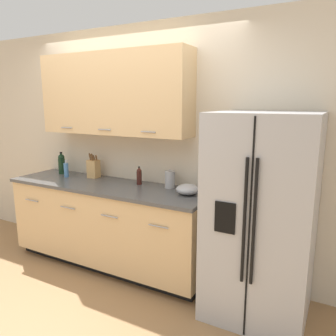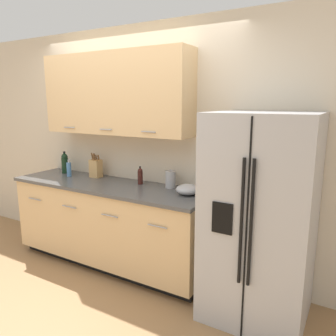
{
  "view_description": "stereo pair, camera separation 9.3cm",
  "coord_description": "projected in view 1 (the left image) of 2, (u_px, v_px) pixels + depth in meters",
  "views": [
    {
      "loc": [
        2.08,
        -1.94,
        1.81
      ],
      "look_at": [
        0.62,
        0.76,
        1.18
      ],
      "focal_mm": 35.0,
      "sensor_mm": 36.0,
      "label": 1
    },
    {
      "loc": [
        2.16,
        -1.89,
        1.81
      ],
      "look_at": [
        0.62,
        0.76,
        1.18
      ],
      "focal_mm": 35.0,
      "sensor_mm": 36.0,
      "label": 2
    }
  ],
  "objects": [
    {
      "name": "refrigerator",
      "position": [
        261.0,
        217.0,
        2.71
      ],
      "size": [
        0.83,
        0.78,
        1.72
      ],
      "color": "#B2B2B5",
      "rests_on": "ground_plane"
    },
    {
      "name": "wine_bottle",
      "position": [
        62.0,
        163.0,
        4.01
      ],
      "size": [
        0.08,
        0.08,
        0.27
      ],
      "color": "black",
      "rests_on": "counter_unit"
    },
    {
      "name": "steel_canister",
      "position": [
        170.0,
        179.0,
        3.36
      ],
      "size": [
        0.11,
        0.11,
        0.19
      ],
      "color": "#A3A3A5",
      "rests_on": "counter_unit"
    },
    {
      "name": "counter_unit",
      "position": [
        109.0,
        224.0,
        3.62
      ],
      "size": [
        2.3,
        0.64,
        0.93
      ],
      "color": "black",
      "rests_on": "ground_plane"
    },
    {
      "name": "oil_bottle",
      "position": [
        139.0,
        176.0,
        3.5
      ],
      "size": [
        0.06,
        0.06,
        0.19
      ],
      "color": "#3D1914",
      "rests_on": "counter_unit"
    },
    {
      "name": "wall_back",
      "position": [
        129.0,
        133.0,
        3.63
      ],
      "size": [
        10.0,
        0.39,
        2.6
      ],
      "color": "beige",
      "rests_on": "ground_plane"
    },
    {
      "name": "soap_dispenser",
      "position": [
        66.0,
        170.0,
        3.84
      ],
      "size": [
        0.06,
        0.05,
        0.2
      ],
      "color": "#4C7FB2",
      "rests_on": "counter_unit"
    },
    {
      "name": "knife_block",
      "position": [
        94.0,
        168.0,
        3.8
      ],
      "size": [
        0.12,
        0.1,
        0.29
      ],
      "color": "tan",
      "rests_on": "counter_unit"
    },
    {
      "name": "ground_plane",
      "position": [
        69.0,
        302.0,
        3.0
      ],
      "size": [
        14.0,
        14.0,
        0.0
      ],
      "primitive_type": "plane",
      "color": "#997047"
    },
    {
      "name": "mixing_bowl",
      "position": [
        188.0,
        189.0,
        3.13
      ],
      "size": [
        0.22,
        0.22,
        0.1
      ],
      "color": "#A3A3A5",
      "rests_on": "counter_unit"
    }
  ]
}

